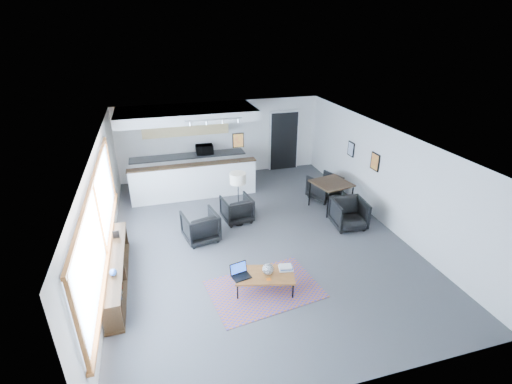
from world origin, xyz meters
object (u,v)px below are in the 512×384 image
object	(u,v)px
armchair_left	(200,225)
floor_lamp	(238,180)
armchair_right	(237,208)
laptop	(240,272)
dining_chair_near	(349,215)
dining_table	(331,185)
coffee_table	(265,275)
book_stack	(286,267)
dining_chair_far	(324,188)
ceramic_pot	(268,269)
microwave	(204,148)

from	to	relation	value
armchair_left	floor_lamp	world-z (taller)	floor_lamp
armchair_right	floor_lamp	world-z (taller)	floor_lamp
laptop	dining_chair_near	world-z (taller)	dining_chair_near
laptop	dining_table	distance (m)	4.47
coffee_table	book_stack	size ratio (longest dim) A/B	4.05
book_stack	armchair_right	distance (m)	2.97
armchair_left	laptop	bearing A→B (deg)	91.13
laptop	armchair_left	size ratio (longest dim) A/B	0.50
book_stack	dining_chair_far	size ratio (longest dim) A/B	0.45
book_stack	dining_table	xyz separation A→B (m)	(2.46, 2.93, 0.32)
ceramic_pot	armchair_right	size ratio (longest dim) A/B	0.29
dining_table	microwave	xyz separation A→B (m)	(-3.15, 3.21, 0.37)
floor_lamp	dining_chair_far	world-z (taller)	floor_lamp
coffee_table	book_stack	bearing A→B (deg)	19.04
coffee_table	floor_lamp	bearing A→B (deg)	101.62
dining_table	armchair_right	bearing A→B (deg)	179.50
book_stack	armchair_right	world-z (taller)	armchair_right
laptop	floor_lamp	size ratio (longest dim) A/B	0.28
armchair_left	dining_chair_far	size ratio (longest dim) A/B	1.16
laptop	floor_lamp	xyz separation A→B (m)	(0.62, 2.69, 0.83)
book_stack	dining_chair_far	xyz separation A→B (m)	(2.57, 3.58, -0.07)
laptop	armchair_left	bearing A→B (deg)	89.38
armchair_left	coffee_table	bearing A→B (deg)	101.77
laptop	dining_chair_near	bearing A→B (deg)	14.22
ceramic_pot	dining_chair_near	distance (m)	3.40
armchair_right	dining_chair_near	xyz separation A→B (m)	(2.78, -1.15, -0.03)
coffee_table	book_stack	xyz separation A→B (m)	(0.47, 0.04, 0.07)
laptop	armchair_right	distance (m)	2.96
laptop	armchair_left	distance (m)	2.24
ceramic_pot	floor_lamp	bearing A→B (deg)	88.68
laptop	ceramic_pot	size ratio (longest dim) A/B	1.82
laptop	dining_table	bearing A→B (deg)	27.05
dining_chair_near	laptop	bearing A→B (deg)	-148.01
book_stack	floor_lamp	bearing A→B (deg)	96.96
laptop	microwave	world-z (taller)	microwave
microwave	ceramic_pot	bearing A→B (deg)	-87.36
laptop	dining_chair_far	xyz separation A→B (m)	(3.53, 3.52, -0.10)
armchair_left	dining_chair_near	xyz separation A→B (m)	(3.88, -0.44, -0.05)
laptop	book_stack	xyz separation A→B (m)	(0.96, -0.06, -0.03)
floor_lamp	dining_table	xyz separation A→B (m)	(2.80, 0.18, -0.54)
floor_lamp	microwave	size ratio (longest dim) A/B	2.65
coffee_table	ceramic_pot	bearing A→B (deg)	6.47
laptop	dining_chair_far	distance (m)	4.98
dining_chair_far	microwave	distance (m)	4.22
dining_chair_near	dining_chair_far	world-z (taller)	dining_chair_near
floor_lamp	dining_chair_far	distance (m)	3.16
dining_chair_near	microwave	world-z (taller)	microwave
laptop	floor_lamp	distance (m)	2.88
book_stack	dining_chair_near	xyz separation A→B (m)	(2.44, 1.81, -0.06)
coffee_table	armchair_right	xyz separation A→B (m)	(0.13, 2.99, 0.03)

